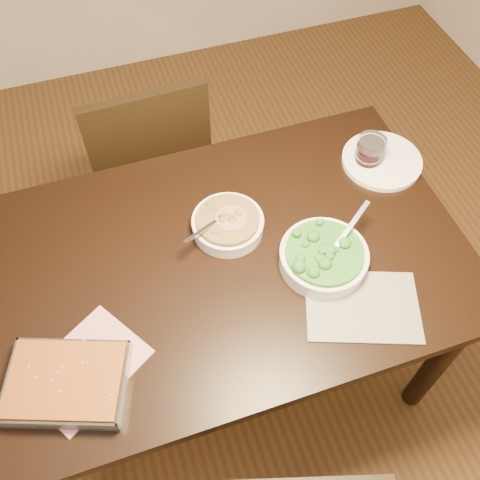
# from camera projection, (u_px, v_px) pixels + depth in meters

# --- Properties ---
(ground) EXTENTS (4.00, 4.00, 0.00)m
(ground) POSITION_uv_depth(u_px,v_px,m) (229.00, 359.00, 2.16)
(ground) COLOR #482C14
(ground) RESTS_ON ground
(table) EXTENTS (1.40, 0.90, 0.75)m
(table) POSITION_uv_depth(u_px,v_px,m) (226.00, 275.00, 1.62)
(table) COLOR black
(table) RESTS_ON ground
(magazine_a) EXTENTS (0.35, 0.33, 0.01)m
(magazine_a) POSITION_uv_depth(u_px,v_px,m) (86.00, 368.00, 1.35)
(magazine_a) COLOR #B43356
(magazine_a) RESTS_ON table
(magazine_b) EXTENTS (0.36, 0.31, 0.01)m
(magazine_b) POSITION_uv_depth(u_px,v_px,m) (362.00, 306.00, 1.45)
(magazine_b) COLOR #28272F
(magazine_b) RESTS_ON table
(coaster) EXTENTS (0.12, 0.12, 0.00)m
(coaster) POSITION_uv_depth(u_px,v_px,m) (367.00, 163.00, 1.75)
(coaster) COLOR white
(coaster) RESTS_ON table
(stew_bowl) EXTENTS (0.22, 0.21, 0.08)m
(stew_bowl) POSITION_uv_depth(u_px,v_px,m) (228.00, 223.00, 1.57)
(stew_bowl) COLOR white
(stew_bowl) RESTS_ON table
(broccoli_bowl) EXTENTS (0.26, 0.25, 0.10)m
(broccoli_bowl) POSITION_uv_depth(u_px,v_px,m) (324.00, 257.00, 1.50)
(broccoli_bowl) COLOR white
(broccoli_bowl) RESTS_ON table
(baking_dish) EXTENTS (0.34, 0.30, 0.05)m
(baking_dish) POSITION_uv_depth(u_px,v_px,m) (67.00, 383.00, 1.30)
(baking_dish) COLOR silver
(baking_dish) RESTS_ON table
(wine_tumbler) EXTENTS (0.09, 0.09, 0.10)m
(wine_tumbler) POSITION_uv_depth(u_px,v_px,m) (370.00, 151.00, 1.71)
(wine_tumbler) COLOR black
(wine_tumbler) RESTS_ON coaster
(dinner_plate) EXTENTS (0.26, 0.26, 0.02)m
(dinner_plate) POSITION_uv_depth(u_px,v_px,m) (382.00, 161.00, 1.75)
(dinner_plate) COLOR white
(dinner_plate) RESTS_ON table
(chair_far) EXTENTS (0.45, 0.45, 0.92)m
(chair_far) POSITION_uv_depth(u_px,v_px,m) (150.00, 160.00, 2.08)
(chair_far) COLOR black
(chair_far) RESTS_ON ground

